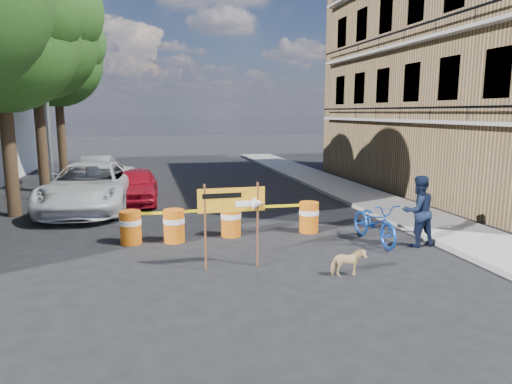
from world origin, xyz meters
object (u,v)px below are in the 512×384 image
suv_white (90,186)px  pedestrian (418,211)px  barrel_far_left (131,227)px  detour_sign (241,206)px  barrel_mid_left (174,225)px  dog (348,262)px  sedan_red (136,186)px  barrel_far_right (309,216)px  barrel_mid_right (231,220)px  sedan_silver (96,170)px  bicycle (375,204)px

suv_white → pedestrian: bearing=-31.9°
barrel_far_left → detour_sign: 3.69m
barrel_mid_left → detour_sign: detour_sign is taller
dog → sedan_red: (-4.56, 9.38, 0.37)m
suv_white → barrel_far_right: bearing=-30.6°
barrel_mid_right → barrel_far_right: size_ratio=1.00×
barrel_far_left → barrel_mid_right: (2.75, 0.11, 0.00)m
barrel_mid_left → suv_white: bearing=118.3°
barrel_mid_right → sedan_red: size_ratio=0.22×
detour_sign → pedestrian: size_ratio=1.04×
detour_sign → sedan_red: detour_sign is taller
barrel_mid_left → detour_sign: (1.35, -2.44, 0.97)m
detour_sign → dog: bearing=-28.1°
barrel_far_left → suv_white: (-1.51, 4.84, 0.38)m
dog → sedan_red: 10.44m
barrel_far_left → sedan_red: (0.05, 5.73, 0.21)m
barrel_mid_right → sedan_red: (-2.70, 5.61, 0.21)m
barrel_mid_left → barrel_mid_right: bearing=7.7°
barrel_mid_right → barrel_far_left: bearing=-177.6°
barrel_far_left → barrel_far_right: 5.06m
barrel_far_left → sedan_silver: sedan_silver is taller
barrel_mid_right → barrel_far_right: same height
barrel_far_right → barrel_far_left: bearing=-179.7°
barrel_mid_left → suv_white: suv_white is taller
barrel_far_left → detour_sign: detour_sign is taller
barrel_mid_right → pedestrian: pedestrian is taller
barrel_far_right → suv_white: size_ratio=0.15×
sedan_red → bicycle: bearing=-46.2°
barrel_mid_right → sedan_silver: bearing=112.7°
detour_sign → suv_white: (-4.00, 7.38, -0.58)m
barrel_mid_right → suv_white: suv_white is taller
pedestrian → suv_white: size_ratio=0.31×
suv_white → sedan_red: size_ratio=1.53×
barrel_far_left → bicycle: bicycle is taller
barrel_far_right → barrel_mid_right: bearing=177.8°
barrel_mid_right → suv_white: bearing=132.1°
barrel_far_right → pedestrian: (2.29, -1.99, 0.47)m
barrel_far_right → bicycle: size_ratio=0.42×
pedestrian → sedan_silver: size_ratio=0.47×
barrel_mid_left → barrel_far_right: bearing=1.9°
bicycle → pedestrian: bearing=-33.2°
pedestrian → sedan_red: bearing=-51.0°
barrel_far_left → dog: barrel_far_left is taller
bicycle → barrel_mid_left: bearing=163.7°
bicycle → sedan_red: bearing=129.3°
barrel_mid_left → dog: size_ratio=1.23×
barrel_mid_left → bicycle: 5.46m
bicycle → suv_white: (-7.93, 6.24, -0.22)m
bicycle → dog: size_ratio=2.93×
sedan_silver → detour_sign: bearing=-67.8°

